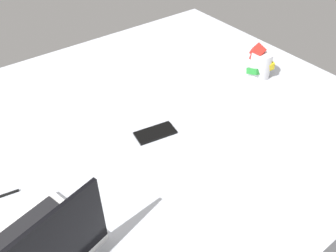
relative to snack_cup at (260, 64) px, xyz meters
The scene contains 3 objects.
bed_mattress 64.68cm from the snack_cup, ahead, with size 180.00×140.00×18.00cm, color #B7BCC6.
snack_cup is the anchor object (origin of this frame).
cell_phone 57.84cm from the snack_cup, ahead, with size 6.80×14.00×0.80cm, color black.
Camera 1 is at (45.51, 83.03, 97.94)cm, focal length 36.92 mm.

